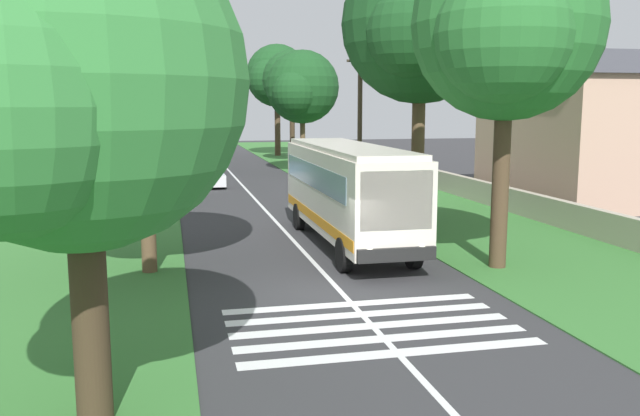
{
  "coord_description": "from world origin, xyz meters",
  "views": [
    {
      "loc": [
        -17.54,
        4.56,
        5.19
      ],
      "look_at": [
        5.07,
        -0.54,
        1.6
      ],
      "focal_mm": 37.48,
      "sensor_mm": 36.0,
      "label": 1
    }
  ],
  "objects": [
    {
      "name": "roadside_tree_left_2",
      "position": [
        41.32,
        5.24,
        6.46
      ],
      "size": [
        5.58,
        4.76,
        8.94
      ],
      "color": "#4C3826",
      "rests_on": "grass_verge_left"
    },
    {
      "name": "grass_verge_right",
      "position": [
        15.0,
        -8.2,
        0.02
      ],
      "size": [
        120.0,
        8.0,
        0.04
      ],
      "primitive_type": "cube",
      "color": "#387533",
      "rests_on": "ground"
    },
    {
      "name": "roadside_tree_right_2",
      "position": [
        10.28,
        -5.98,
        8.43
      ],
      "size": [
        7.71,
        6.79,
        11.96
      ],
      "color": "brown",
      "rests_on": "grass_verge_right"
    },
    {
      "name": "roadside_tree_right_4",
      "position": [
        32.37,
        -5.21,
        6.37
      ],
      "size": [
        6.42,
        5.49,
        9.22
      ],
      "color": "brown",
      "rests_on": "grass_verge_right"
    },
    {
      "name": "centre_line",
      "position": [
        15.0,
        0.0,
        0.0
      ],
      "size": [
        110.0,
        0.16,
        0.01
      ],
      "primitive_type": "cube",
      "color": "silver",
      "rests_on": "ground"
    },
    {
      "name": "roadside_tree_left_3",
      "position": [
        3.48,
        5.44,
        5.99
      ],
      "size": [
        7.45,
        6.32,
        9.28
      ],
      "color": "brown",
      "rests_on": "grass_verge_left"
    },
    {
      "name": "grass_verge_left",
      "position": [
        15.0,
        8.2,
        0.02
      ],
      "size": [
        120.0,
        8.0,
        0.04
      ],
      "primitive_type": "cube",
      "color": "#387533",
      "rests_on": "ground"
    },
    {
      "name": "coach_bus",
      "position": [
        6.09,
        -1.8,
        2.15
      ],
      "size": [
        11.16,
        2.62,
        3.73
      ],
      "color": "silver",
      "rests_on": "ground"
    },
    {
      "name": "trailing_car_1",
      "position": [
        34.64,
        1.57,
        0.67
      ],
      "size": [
        4.3,
        1.78,
        1.43
      ],
      "color": "navy",
      "rests_on": "ground"
    },
    {
      "name": "utility_pole",
      "position": [
        15.55,
        -5.0,
        4.15
      ],
      "size": [
        0.24,
        1.4,
        7.94
      ],
      "color": "#473828",
      "rests_on": "grass_verge_right"
    },
    {
      "name": "roadside_tree_left_1",
      "position": [
        21.93,
        5.26,
        6.91
      ],
      "size": [
        7.39,
        6.28,
        10.18
      ],
      "color": "#4C3826",
      "rests_on": "grass_verge_left"
    },
    {
      "name": "roadside_wall",
      "position": [
        20.0,
        -11.6,
        0.61
      ],
      "size": [
        70.0,
        0.4,
        1.15
      ],
      "primitive_type": "cube",
      "color": "#B2A893",
      "rests_on": "grass_verge_right"
    },
    {
      "name": "roadside_tree_left_4",
      "position": [
        -6.59,
        6.05,
        5.4
      ],
      "size": [
        6.39,
        5.3,
        8.17
      ],
      "color": "#3D2D1E",
      "rests_on": "grass_verge_left"
    },
    {
      "name": "roadside_tree_right_0",
      "position": [
        1.64,
        -5.44,
        7.42
      ],
      "size": [
        7.09,
        5.85,
        10.49
      ],
      "color": "#4C3826",
      "rests_on": "grass_verge_right"
    },
    {
      "name": "roadside_tree_left_0",
      "position": [
        32.24,
        5.9,
        6.64
      ],
      "size": [
        5.63,
        4.71,
        9.09
      ],
      "color": "brown",
      "rests_on": "grass_verge_left"
    },
    {
      "name": "zebra_crossing",
      "position": [
        -2.97,
        0.0,
        0.0
      ],
      "size": [
        4.05,
        6.8,
        0.01
      ],
      "color": "silver",
      "rests_on": "ground"
    },
    {
      "name": "roadside_tree_right_1",
      "position": [
        50.23,
        -6.1,
        7.9
      ],
      "size": [
        7.61,
        6.28,
        11.2
      ],
      "color": "#4C3826",
      "rests_on": "grass_verge_right"
    },
    {
      "name": "ground",
      "position": [
        0.0,
        0.0,
        0.0
      ],
      "size": [
        160.0,
        160.0,
        0.0
      ],
      "primitive_type": "plane",
      "color": "#333335"
    },
    {
      "name": "roadside_tree_right_3",
      "position": [
        41.53,
        -6.1,
        7.21
      ],
      "size": [
        6.05,
        5.28,
        9.95
      ],
      "color": "#3D2D1E",
      "rests_on": "grass_verge_right"
    },
    {
      "name": "trailing_car_0",
      "position": [
        25.57,
        2.09,
        0.67
      ],
      "size": [
        4.3,
        1.78,
        1.43
      ],
      "color": "silver",
      "rests_on": "ground"
    },
    {
      "name": "roadside_building",
      "position": [
        14.66,
        -18.04,
        3.88
      ],
      "size": [
        11.23,
        9.55,
        7.65
      ],
      "color": "tan",
      "rests_on": "ground"
    }
  ]
}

